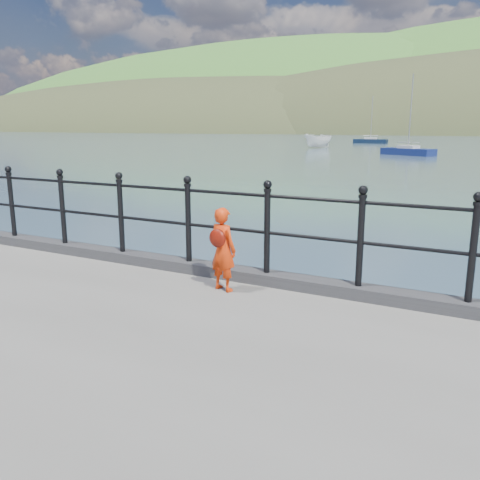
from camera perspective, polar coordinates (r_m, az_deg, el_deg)
The scene contains 7 objects.
ground at distance 7.38m, azimuth -0.91°, elevation -11.31°, with size 600.00×600.00×0.00m, color #2D4251.
kerb at distance 6.89m, azimuth -1.54°, elevation -3.57°, with size 60.00×0.30×0.15m, color #28282B.
railing at distance 6.72m, azimuth -1.58°, elevation 2.57°, with size 18.11×0.11×1.20m.
child at distance 6.23m, azimuth -1.96°, elevation -0.99°, with size 0.43×0.35×1.04m.
launch_white at distance 70.38m, azimuth 8.76°, elevation 10.95°, with size 1.84×4.89×1.89m, color white.
sailboat_left at distance 89.85m, azimuth 14.43°, elevation 10.68°, with size 5.52×1.76×7.91m.
sailboat_port at distance 55.37m, azimuth 18.33°, elevation 9.38°, with size 5.82×4.07×8.18m.
Camera 1 is at (3.25, -5.91, 3.01)m, focal length 38.00 mm.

